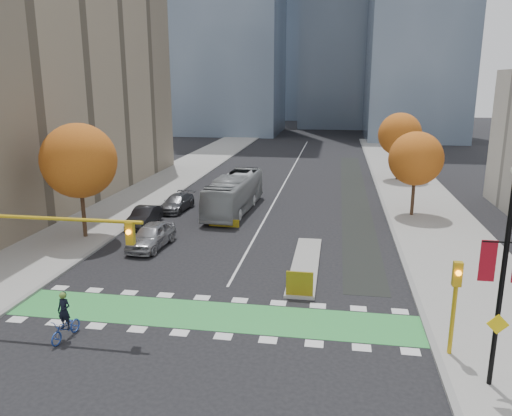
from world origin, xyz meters
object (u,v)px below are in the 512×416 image
(bus, at_px, (234,193))
(parked_car_c, at_px, (177,203))
(tree_east_near, at_px, (416,159))
(banner_lamppost, at_px, (504,270))
(traffic_signal_east, at_px, (455,294))
(hazard_board, at_px, (300,284))
(cyclist, at_px, (65,324))
(traffic_signal_west, at_px, (27,240))
(tree_east_far, at_px, (400,134))
(parked_car_a, at_px, (151,236))
(parked_car_b, at_px, (144,217))
(tree_west, at_px, (79,161))

(bus, height_order, parked_car_c, bus)
(tree_east_near, distance_m, banner_lamppost, 24.51)
(traffic_signal_east, distance_m, parked_car_c, 28.26)
(hazard_board, bearing_deg, bus, 112.14)
(cyclist, distance_m, bus, 23.29)
(banner_lamppost, xyz_separation_m, cyclist, (-17.20, 0.79, -3.88))
(cyclist, bearing_deg, traffic_signal_west, 159.10)
(tree_east_far, distance_m, parked_car_c, 27.18)
(traffic_signal_west, relative_size, banner_lamppost, 1.03)
(tree_east_near, bearing_deg, parked_car_a, -148.75)
(traffic_signal_east, distance_m, parked_car_b, 25.47)
(cyclist, bearing_deg, tree_east_near, 60.70)
(parked_car_a, bearing_deg, hazard_board, -27.73)
(tree_east_far, xyz_separation_m, cyclist, (-18.20, -39.71, -4.51))
(hazard_board, distance_m, bus, 18.59)
(traffic_signal_west, bearing_deg, banner_lamppost, -5.86)
(banner_lamppost, bearing_deg, cyclist, 177.36)
(tree_east_far, relative_size, parked_car_b, 1.72)
(banner_lamppost, bearing_deg, traffic_signal_west, 174.14)
(tree_east_far, height_order, bus, tree_east_far)
(tree_east_far, bearing_deg, banner_lamppost, -91.41)
(tree_west, distance_m, tree_east_near, 26.01)
(hazard_board, bearing_deg, banner_lamppost, -41.79)
(cyclist, height_order, bus, bus)
(traffic_signal_east, height_order, parked_car_c, traffic_signal_east)
(tree_east_near, distance_m, tree_east_far, 16.01)
(tree_east_near, bearing_deg, cyclist, -126.75)
(traffic_signal_east, height_order, parked_car_a, traffic_signal_east)
(traffic_signal_west, height_order, parked_car_b, traffic_signal_west)
(parked_car_a, distance_m, parked_car_b, 5.58)
(hazard_board, distance_m, parked_car_a, 12.40)
(traffic_signal_east, distance_m, bus, 25.77)
(traffic_signal_west, height_order, bus, traffic_signal_west)
(hazard_board, relative_size, tree_east_far, 0.18)
(hazard_board, xyz_separation_m, cyclist, (-9.70, -5.91, -0.07))
(traffic_signal_east, bearing_deg, bus, 121.63)
(hazard_board, relative_size, banner_lamppost, 0.17)
(tree_east_far, xyz_separation_m, parked_car_c, (-20.51, -17.24, -4.55))
(bus, xyz_separation_m, parked_car_c, (-5.01, -0.65, -0.89))
(tree_west, relative_size, parked_car_a, 1.68)
(parked_car_b, bearing_deg, cyclist, -79.82)
(tree_west, height_order, bus, tree_west)
(tree_east_near, height_order, traffic_signal_west, tree_east_near)
(banner_lamppost, xyz_separation_m, parked_car_a, (-18.03, 13.26, -3.78))
(cyclist, distance_m, parked_car_c, 22.59)
(parked_car_c, bearing_deg, traffic_signal_east, -43.89)
(bus, bearing_deg, banner_lamppost, -55.54)
(traffic_signal_east, xyz_separation_m, parked_car_b, (-19.50, 16.26, -2.00))
(traffic_signal_west, distance_m, bus, 22.60)
(cyclist, xyz_separation_m, parked_car_b, (-3.30, 17.47, -0.00))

